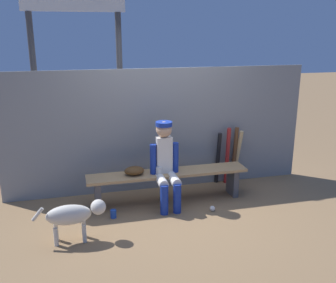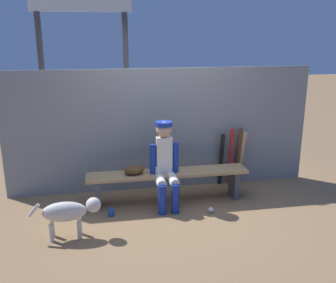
# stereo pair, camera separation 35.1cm
# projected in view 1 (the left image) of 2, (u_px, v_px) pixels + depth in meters

# --- Properties ---
(ground_plane) EXTENTS (30.00, 30.00, 0.00)m
(ground_plane) POSITION_uv_depth(u_px,v_px,m) (168.00, 201.00, 5.57)
(ground_plane) COLOR olive
(chainlink_fence) EXTENTS (4.67, 0.03, 1.87)m
(chainlink_fence) POSITION_uv_depth(u_px,v_px,m) (159.00, 130.00, 5.81)
(chainlink_fence) COLOR gray
(chainlink_fence) RESTS_ON ground_plane
(dugout_bench) EXTENTS (2.30, 0.36, 0.45)m
(dugout_bench) POSITION_uv_depth(u_px,v_px,m) (168.00, 179.00, 5.47)
(dugout_bench) COLOR tan
(dugout_bench) RESTS_ON ground_plane
(player_seated) EXTENTS (0.41, 0.55, 1.19)m
(player_seated) POSITION_uv_depth(u_px,v_px,m) (166.00, 162.00, 5.28)
(player_seated) COLOR silver
(player_seated) RESTS_ON ground_plane
(baseball_glove) EXTENTS (0.28, 0.20, 0.12)m
(baseball_glove) POSITION_uv_depth(u_px,v_px,m) (134.00, 171.00, 5.32)
(baseball_glove) COLOR #593819
(baseball_glove) RESTS_ON dugout_bench
(bat_aluminum_black) EXTENTS (0.07, 0.17, 0.86)m
(bat_aluminum_black) POSITION_uv_depth(u_px,v_px,m) (218.00, 158.00, 6.10)
(bat_aluminum_black) COLOR black
(bat_aluminum_black) RESTS_ON ground_plane
(bat_aluminum_red) EXTENTS (0.08, 0.14, 0.94)m
(bat_aluminum_red) POSITION_uv_depth(u_px,v_px,m) (227.00, 156.00, 6.09)
(bat_aluminum_red) COLOR #B22323
(bat_aluminum_red) RESTS_ON ground_plane
(bat_wood_dark) EXTENTS (0.07, 0.15, 0.93)m
(bat_wood_dark) POSITION_uv_depth(u_px,v_px,m) (234.00, 155.00, 6.14)
(bat_wood_dark) COLOR brown
(bat_wood_dark) RESTS_ON ground_plane
(bat_wood_natural) EXTENTS (0.11, 0.25, 0.88)m
(bat_wood_natural) POSITION_uv_depth(u_px,v_px,m) (237.00, 156.00, 6.17)
(bat_wood_natural) COLOR tan
(bat_wood_natural) RESTS_ON ground_plane
(baseball) EXTENTS (0.07, 0.07, 0.07)m
(baseball) POSITION_uv_depth(u_px,v_px,m) (212.00, 209.00, 5.25)
(baseball) COLOR white
(baseball) RESTS_ON ground_plane
(cup_on_ground) EXTENTS (0.08, 0.08, 0.11)m
(cup_on_ground) POSITION_uv_depth(u_px,v_px,m) (113.00, 214.00, 5.06)
(cup_on_ground) COLOR #1E47AD
(cup_on_ground) RESTS_ON ground_plane
(cup_on_bench) EXTENTS (0.08, 0.08, 0.11)m
(cup_on_bench) POSITION_uv_depth(u_px,v_px,m) (159.00, 171.00, 5.32)
(cup_on_bench) COLOR silver
(cup_on_bench) RESTS_ON dugout_bench
(scoreboard) EXTENTS (1.90, 0.27, 3.69)m
(scoreboard) POSITION_uv_depth(u_px,v_px,m) (79.00, 21.00, 6.11)
(scoreboard) COLOR #3F3F42
(scoreboard) RESTS_ON ground_plane
(dog) EXTENTS (0.84, 0.20, 0.49)m
(dog) POSITION_uv_depth(u_px,v_px,m) (74.00, 215.00, 4.43)
(dog) COLOR beige
(dog) RESTS_ON ground_plane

